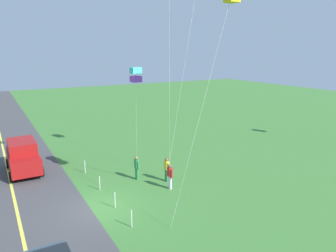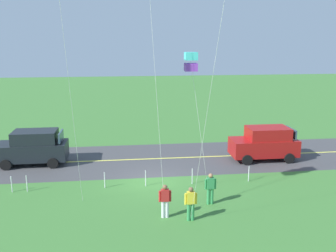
{
  "view_description": "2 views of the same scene",
  "coord_description": "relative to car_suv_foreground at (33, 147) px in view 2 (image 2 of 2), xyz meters",
  "views": [
    {
      "loc": [
        15.57,
        -4.67,
        8.35
      ],
      "look_at": [
        -0.67,
        4.65,
        3.9
      ],
      "focal_mm": 33.93,
      "sensor_mm": 36.0,
      "label": 1
    },
    {
      "loc": [
        1.49,
        20.11,
        8.07
      ],
      "look_at": [
        -0.35,
        4.73,
        4.37
      ],
      "focal_mm": 39.78,
      "sensor_mm": 36.0,
      "label": 2
    }
  ],
  "objects": [
    {
      "name": "fence_post_1",
      "position": [
        -9.63,
        4.53,
        -0.7
      ],
      "size": [
        0.05,
        0.05,
        0.9
      ],
      "primitive_type": "cylinder",
      "color": "silver",
      "rests_on": "ground"
    },
    {
      "name": "ground_plane",
      "position": [
        -7.42,
        3.83,
        -1.2
      ],
      "size": [
        120.0,
        120.0,
        0.1
      ],
      "primitive_type": "cube",
      "color": "#3D7533"
    },
    {
      "name": "asphalt_road",
      "position": [
        -7.42,
        -0.17,
        -1.15
      ],
      "size": [
        120.0,
        7.0,
        0.0
      ],
      "primitive_type": "cube",
      "color": "#424244",
      "rests_on": "ground"
    },
    {
      "name": "fence_post_4",
      "position": [
        -0.63,
        4.53,
        -0.7
      ],
      "size": [
        0.05,
        0.05,
        0.9
      ],
      "primitive_type": "cylinder",
      "color": "silver",
      "rests_on": "ground"
    },
    {
      "name": "fence_post_0",
      "position": [
        -12.92,
        4.53,
        -0.7
      ],
      "size": [
        0.05,
        0.05,
        0.9
      ],
      "primitive_type": "cylinder",
      "color": "silver",
      "rests_on": "ground"
    },
    {
      "name": "fence_post_3",
      "position": [
        -4.75,
        4.53,
        -0.7
      ],
      "size": [
        0.05,
        0.05,
        0.9
      ],
      "primitive_type": "cylinder",
      "color": "silver",
      "rests_on": "ground"
    },
    {
      "name": "car_parked_west_near",
      "position": [
        -15.24,
        0.85,
        0.0
      ],
      "size": [
        4.4,
        2.12,
        2.24
      ],
      "color": "maroon",
      "rests_on": "ground"
    },
    {
      "name": "car_suv_foreground",
      "position": [
        0.0,
        0.0,
        0.0
      ],
      "size": [
        4.4,
        2.12,
        2.24
      ],
      "color": "black",
      "rests_on": "ground"
    },
    {
      "name": "person_child_watcher",
      "position": [
        -8.77,
        8.77,
        -0.29
      ],
      "size": [
        0.58,
        0.22,
        1.6
      ],
      "rotation": [
        0.0,
        0.0,
        4.93
      ],
      "color": "#338C4C",
      "rests_on": "ground"
    },
    {
      "name": "person_adult_near",
      "position": [
        -10.03,
        7.21,
        -0.29
      ],
      "size": [
        0.58,
        0.22,
        1.6
      ],
      "rotation": [
        0.0,
        0.0,
        1.78
      ],
      "color": "#338C4C",
      "rests_on": "ground"
    },
    {
      "name": "person_adult_companion",
      "position": [
        -7.66,
        8.36,
        -0.29
      ],
      "size": [
        0.58,
        0.22,
        1.6
      ],
      "rotation": [
        0.0,
        0.0,
        3.92
      ],
      "color": "silver",
      "rests_on": "ground"
    },
    {
      "name": "fence_post_2",
      "position": [
        -7.0,
        4.53,
        -0.7
      ],
      "size": [
        0.05,
        0.05,
        0.9
      ],
      "primitive_type": "cylinder",
      "color": "silver",
      "rests_on": "ground"
    },
    {
      "name": "fence_post_5",
      "position": [
        0.16,
        4.53,
        -0.7
      ],
      "size": [
        0.05,
        0.05,
        0.9
      ],
      "primitive_type": "cylinder",
      "color": "silver",
      "rests_on": "ground"
    },
    {
      "name": "road_centre_stripe",
      "position": [
        -7.42,
        -0.17,
        -1.15
      ],
      "size": [
        120.0,
        0.16,
        0.0
      ],
      "primitive_type": "cube",
      "color": "#E5E04C",
      "rests_on": "asphalt_road"
    },
    {
      "name": "kite_red_low",
      "position": [
        -9.04,
        6.85,
        5.81
      ],
      "size": [
        1.29,
        0.65,
        7.41
      ],
      "color": "silver",
      "rests_on": "ground"
    }
  ]
}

